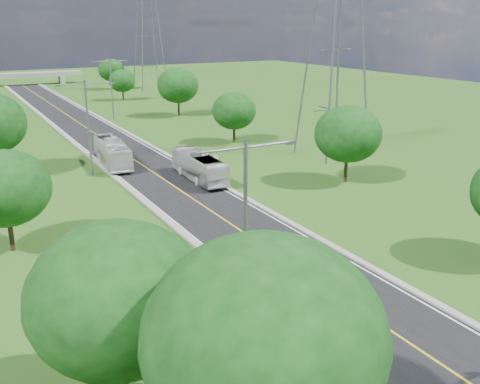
# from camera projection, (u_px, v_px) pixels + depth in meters

# --- Properties ---
(ground) EXTENTS (260.00, 260.00, 0.00)m
(ground) POSITION_uv_depth(u_px,v_px,m) (109.00, 143.00, 72.26)
(ground) COLOR #2D5016
(ground) RESTS_ON ground
(road) EXTENTS (8.00, 150.00, 0.06)m
(road) POSITION_uv_depth(u_px,v_px,m) (97.00, 135.00, 77.25)
(road) COLOR black
(road) RESTS_ON ground
(curb_left) EXTENTS (0.50, 150.00, 0.22)m
(curb_left) POSITION_uv_depth(u_px,v_px,m) (67.00, 137.00, 75.26)
(curb_left) COLOR gray
(curb_left) RESTS_ON ground
(curb_right) EXTENTS (0.50, 150.00, 0.22)m
(curb_right) POSITION_uv_depth(u_px,v_px,m) (126.00, 132.00, 79.20)
(curb_right) COLOR gray
(curb_right) RESTS_ON ground
(speed_limit_sign) EXTENTS (0.55, 0.09, 2.40)m
(speed_limit_sign) POSITION_uv_depth(u_px,v_px,m) (216.00, 162.00, 55.84)
(speed_limit_sign) COLOR slate
(speed_limit_sign) RESTS_ON ground
(overpass) EXTENTS (30.00, 3.00, 3.20)m
(overpass) POSITION_uv_depth(u_px,v_px,m) (21.00, 76.00, 138.20)
(overpass) COLOR gray
(overpass) RESTS_ON ground
(streetlight_near_left) EXTENTS (5.90, 0.25, 10.00)m
(streetlight_near_left) POSITION_uv_depth(u_px,v_px,m) (245.00, 216.00, 27.69)
(streetlight_near_left) COLOR slate
(streetlight_near_left) RESTS_ON ground
(streetlight_mid_left) EXTENTS (5.90, 0.25, 10.00)m
(streetlight_mid_left) POSITION_uv_depth(u_px,v_px,m) (88.00, 120.00, 55.19)
(streetlight_mid_left) COLOR slate
(streetlight_mid_left) RESTS_ON ground
(streetlight_far_right) EXTENTS (5.90, 0.25, 10.00)m
(streetlight_far_right) POSITION_uv_depth(u_px,v_px,m) (111.00, 84.00, 88.24)
(streetlight_far_right) COLOR slate
(streetlight_far_right) RESTS_ON ground
(power_tower_near) EXTENTS (9.00, 6.40, 28.00)m
(power_tower_near) POSITION_uv_depth(u_px,v_px,m) (337.00, 37.00, 61.55)
(power_tower_near) COLOR slate
(power_tower_near) RESTS_ON ground
(power_tower_far) EXTENTS (9.00, 6.40, 28.00)m
(power_tower_far) POSITION_uv_depth(u_px,v_px,m) (148.00, 30.00, 125.90)
(power_tower_far) COLOR slate
(power_tower_far) RESTS_ON ground
(tree_la) EXTENTS (7.14, 7.14, 8.30)m
(tree_la) POSITION_uv_depth(u_px,v_px,m) (118.00, 298.00, 20.86)
(tree_la) COLOR black
(tree_la) RESTS_ON ground
(tree_lb) EXTENTS (6.30, 6.30, 7.33)m
(tree_lb) POSITION_uv_depth(u_px,v_px,m) (5.00, 188.00, 36.79)
(tree_lb) COLOR black
(tree_lb) RESTS_ON ground
(tree_lf) EXTENTS (7.98, 7.98, 9.28)m
(tree_lf) POSITION_uv_depth(u_px,v_px,m) (264.00, 338.00, 17.06)
(tree_lf) COLOR black
(tree_lf) RESTS_ON ground
(tree_rb) EXTENTS (6.72, 6.72, 7.82)m
(tree_rb) POSITION_uv_depth(u_px,v_px,m) (348.00, 134.00, 53.18)
(tree_rb) COLOR black
(tree_rb) RESTS_ON ground
(tree_rc) EXTENTS (5.88, 5.88, 6.84)m
(tree_rc) POSITION_uv_depth(u_px,v_px,m) (234.00, 111.00, 71.23)
(tree_rc) COLOR black
(tree_rc) RESTS_ON ground
(tree_rd) EXTENTS (7.14, 7.14, 8.30)m
(tree_rd) POSITION_uv_depth(u_px,v_px,m) (178.00, 85.00, 91.88)
(tree_rd) COLOR black
(tree_rd) RESTS_ON ground
(tree_re) EXTENTS (5.46, 5.46, 6.35)m
(tree_re) POSITION_uv_depth(u_px,v_px,m) (122.00, 81.00, 111.09)
(tree_re) COLOR black
(tree_re) RESTS_ON ground
(tree_rf) EXTENTS (6.30, 6.30, 7.33)m
(tree_rf) POSITION_uv_depth(u_px,v_px,m) (111.00, 70.00, 129.19)
(tree_rf) COLOR black
(tree_rf) RESTS_ON ground
(bus_outbound) EXTENTS (2.68, 10.02, 2.77)m
(bus_outbound) POSITION_uv_depth(u_px,v_px,m) (199.00, 166.00, 54.81)
(bus_outbound) COLOR silver
(bus_outbound) RESTS_ON road
(bus_inbound) EXTENTS (3.44, 10.69, 2.92)m
(bus_inbound) POSITION_uv_depth(u_px,v_px,m) (112.00, 152.00, 60.57)
(bus_inbound) COLOR silver
(bus_inbound) RESTS_ON road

